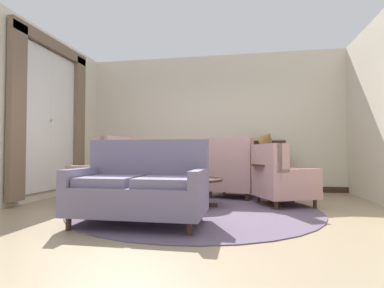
{
  "coord_description": "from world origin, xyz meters",
  "views": [
    {
      "loc": [
        0.75,
        -4.13,
        0.83
      ],
      "look_at": [
        -0.15,
        0.88,
        0.99
      ],
      "focal_mm": 28.3,
      "sensor_mm": 36.0,
      "label": 1
    }
  ],
  "objects": [
    {
      "name": "side_table",
      "position": [
        1.13,
        0.86,
        0.4
      ],
      "size": [
        0.59,
        0.59,
        0.66
      ],
      "color": "#382319",
      "rests_on": "ground"
    },
    {
      "name": "armchair_beside_settee",
      "position": [
        -0.91,
        1.46,
        0.42
      ],
      "size": [
        1.13,
        1.16,
        0.97
      ],
      "rotation": [
        0.0,
        0.0,
        3.8
      ],
      "color": "tan",
      "rests_on": "ground"
    },
    {
      "name": "sideboard",
      "position": [
        1.13,
        2.45,
        0.51
      ],
      "size": [
        0.92,
        0.42,
        1.11
      ],
      "color": "#382319",
      "rests_on": "ground"
    },
    {
      "name": "ground",
      "position": [
        0.0,
        0.0,
        0.0
      ],
      "size": [
        8.1,
        8.1,
        0.0
      ],
      "primitive_type": "plane",
      "color": "#9E896B"
    },
    {
      "name": "armchair_far_left",
      "position": [
        0.5,
        1.54,
        0.45
      ],
      "size": [
        1.05,
        1.05,
        1.1
      ],
      "rotation": [
        0.0,
        0.0,
        2.85
      ],
      "color": "tan",
      "rests_on": "ground"
    },
    {
      "name": "porcelain_vase",
      "position": [
        -0.02,
        0.48,
        0.6
      ],
      "size": [
        0.17,
        0.17,
        0.38
      ],
      "color": "#4C7A66",
      "rests_on": "coffee_table"
    },
    {
      "name": "armchair_near_window",
      "position": [
        -1.48,
        0.48,
        0.45
      ],
      "size": [
        0.95,
        0.96,
        1.09
      ],
      "rotation": [
        0.0,
        0.0,
        4.52
      ],
      "color": "tan",
      "rests_on": "ground"
    },
    {
      "name": "baseboard_back",
      "position": [
        0.0,
        2.69,
        0.06
      ],
      "size": [
        5.79,
        0.03,
        0.12
      ],
      "primitive_type": "cube",
      "color": "#382319",
      "rests_on": "ground"
    },
    {
      "name": "area_rug",
      "position": [
        0.0,
        0.3,
        0.01
      ],
      "size": [
        3.59,
        3.59,
        0.01
      ],
      "primitive_type": "cylinder",
      "color": "#5B4C60",
      "rests_on": "ground"
    },
    {
      "name": "armchair_back_corner",
      "position": [
        1.27,
        0.8,
        0.42
      ],
      "size": [
        1.03,
        1.01,
        0.98
      ],
      "rotation": [
        0.0,
        0.0,
        1.98
      ],
      "color": "tan",
      "rests_on": "ground"
    },
    {
      "name": "coffee_table",
      "position": [
        -0.05,
        0.49,
        0.36
      ],
      "size": [
        0.89,
        0.89,
        0.44
      ],
      "color": "#382319",
      "rests_on": "ground"
    },
    {
      "name": "wall_back",
      "position": [
        0.0,
        2.75,
        1.54
      ],
      "size": [
        5.95,
        0.08,
        3.07
      ],
      "primitive_type": "cube",
      "color": "beige",
      "rests_on": "ground"
    },
    {
      "name": "window_with_curtains",
      "position": [
        -2.8,
        0.89,
        1.6
      ],
      "size": [
        0.12,
        2.1,
        2.85
      ],
      "color": "silver"
    },
    {
      "name": "wall_left",
      "position": [
        -2.89,
        0.82,
        1.54
      ],
      "size": [
        0.08,
        3.85,
        3.07
      ],
      "primitive_type": "cube",
      "color": "beige",
      "rests_on": "ground"
    },
    {
      "name": "gramophone",
      "position": [
        1.18,
        2.37,
        1.12
      ],
      "size": [
        0.44,
        0.49,
        0.49
      ],
      "color": "#382319",
      "rests_on": "sideboard"
    },
    {
      "name": "settee",
      "position": [
        -0.48,
        -0.74,
        0.42
      ],
      "size": [
        1.53,
        0.85,
        1.0
      ],
      "rotation": [
        0.0,
        0.0,
        -0.0
      ],
      "color": "slate",
      "rests_on": "ground"
    }
  ]
}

